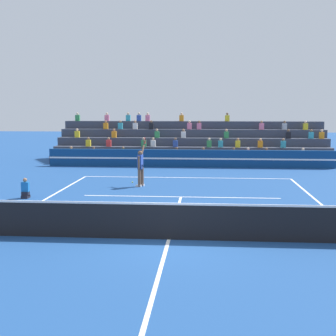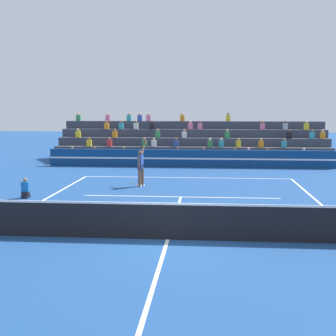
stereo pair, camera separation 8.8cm
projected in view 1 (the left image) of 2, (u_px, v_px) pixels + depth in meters
The scene contains 8 objects.
ground_plane at pixel (169, 240), 13.26m from camera, with size 120.00×120.00×0.00m, color navy.
court_lines at pixel (169, 239), 13.26m from camera, with size 11.10×23.90×0.01m.
tennis_net at pixel (169, 221), 13.19m from camera, with size 12.00×0.10×1.10m.
sponsor_banner_wall at pixel (189, 158), 29.43m from camera, with size 18.00×0.26×1.10m.
bleacher_stand at pixel (191, 146), 33.12m from camera, with size 18.70×4.75×3.38m.
ball_kid_courtside at pixel (25, 190), 19.32m from camera, with size 0.30×0.36×0.84m.
tennis_player at pixel (141, 166), 22.14m from camera, with size 0.39×1.28×2.34m.
tennis_ball at pixel (132, 182), 23.30m from camera, with size 0.07×0.07×0.07m, color #C6DB33.
Camera 1 is at (1.02, -12.85, 3.71)m, focal length 50.00 mm.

